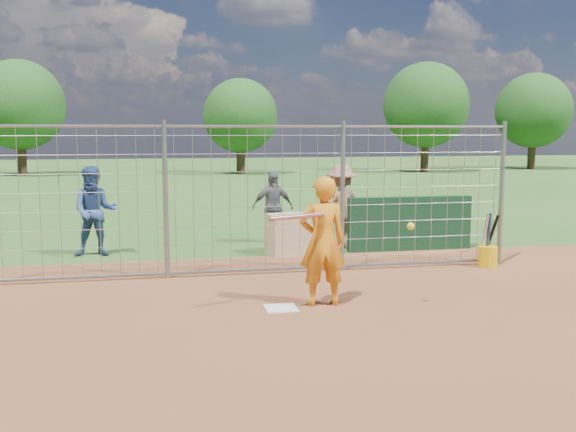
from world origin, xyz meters
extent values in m
plane|color=#2D591E|center=(0.00, 0.00, 0.00)|extent=(100.00, 100.00, 0.00)
plane|color=brown|center=(0.00, -3.00, 0.01)|extent=(18.00, 18.00, 0.00)
cube|color=silver|center=(0.00, -0.20, 0.01)|extent=(0.43, 0.43, 0.02)
cube|color=#11381E|center=(3.40, 3.60, 0.55)|extent=(2.60, 0.20, 1.10)
imported|color=orange|center=(0.60, -0.11, 0.90)|extent=(0.66, 0.44, 1.81)
imported|color=navy|center=(-2.84, 4.22, 0.88)|extent=(0.87, 0.69, 1.76)
imported|color=slate|center=(0.79, 4.94, 0.79)|extent=(0.97, 0.50, 1.57)
imported|color=#936050|center=(2.08, 4.10, 0.87)|extent=(1.23, 0.86, 1.74)
cube|color=tan|center=(0.89, 3.71, 0.40)|extent=(0.91, 0.73, 0.80)
cylinder|color=silver|center=(0.19, -0.39, 1.30)|extent=(0.82, 0.38, 0.06)
sphere|color=#D5E317|center=(1.71, -0.57, 1.15)|extent=(0.10, 0.10, 0.10)
cylinder|color=#E6B20C|center=(4.14, 1.75, 0.19)|extent=(0.34, 0.34, 0.38)
cylinder|color=silver|center=(4.09, 1.80, 0.55)|extent=(0.06, 0.25, 0.84)
cylinder|color=navy|center=(4.16, 1.80, 0.55)|extent=(0.07, 0.14, 0.85)
cylinder|color=black|center=(4.21, 1.80, 0.55)|extent=(0.14, 0.37, 0.81)
cylinder|color=gray|center=(-1.50, 2.00, 1.30)|extent=(0.08, 0.08, 2.60)
cylinder|color=gray|center=(1.50, 2.00, 1.30)|extent=(0.08, 0.08, 2.60)
cylinder|color=gray|center=(4.50, 2.00, 1.30)|extent=(0.08, 0.08, 2.60)
cylinder|color=gray|center=(0.00, 2.00, 2.50)|extent=(9.00, 0.05, 0.05)
cylinder|color=gray|center=(0.00, 2.00, 0.08)|extent=(9.00, 0.05, 0.05)
cube|color=gray|center=(0.00, 2.00, 1.25)|extent=(9.00, 0.02, 2.50)
cylinder|color=#3F2B19|center=(-9.00, 29.00, 1.26)|extent=(0.50, 0.50, 2.52)
sphere|color=#26561E|center=(-9.00, 29.00, 3.85)|extent=(4.90, 4.90, 4.90)
cylinder|color=#3F2B19|center=(3.00, 28.00, 1.08)|extent=(0.50, 0.50, 2.16)
sphere|color=#26561E|center=(3.00, 28.00, 3.30)|extent=(4.20, 4.20, 4.20)
cylinder|color=#3F2B19|center=(14.00, 27.50, 1.30)|extent=(0.50, 0.50, 2.59)
sphere|color=#26561E|center=(14.00, 27.50, 3.96)|extent=(5.04, 5.04, 5.04)
cylinder|color=#3F2B19|center=(22.00, 29.00, 1.22)|extent=(0.50, 0.50, 2.45)
sphere|color=#26561E|center=(22.00, 29.00, 3.74)|extent=(4.76, 4.76, 4.76)
camera|label=1|loc=(-1.59, -8.60, 2.42)|focal=40.00mm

